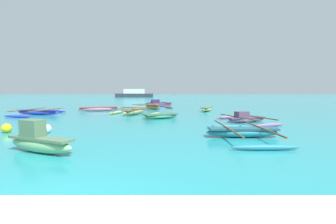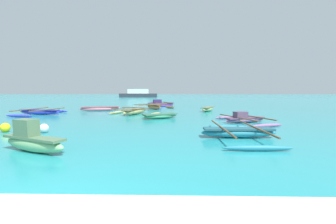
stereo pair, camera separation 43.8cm
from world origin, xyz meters
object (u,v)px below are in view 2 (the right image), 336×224
at_px(moored_boat_2, 33,140).
at_px(distant_ferry, 138,94).
at_px(moored_boat_1, 160,104).
at_px(mooring_buoy_0, 5,128).
at_px(moored_boat_8, 100,108).
at_px(moored_boat_5, 40,112).
at_px(moored_boat_9, 135,111).
at_px(moored_boat_6, 160,116).
at_px(moored_boat_4, 238,132).
at_px(moored_boat_0, 244,119).
at_px(mooring_buoy_1, 44,128).
at_px(moored_boat_7, 154,107).
at_px(moored_boat_3, 208,109).

height_order(moored_boat_2, distant_ferry, distant_ferry).
height_order(moored_boat_1, distant_ferry, distant_ferry).
xyz_separation_m(moored_boat_1, moored_boat_2, (-2.84, -22.29, 0.10)).
bearing_deg(moored_boat_1, mooring_buoy_0, -128.49).
height_order(moored_boat_2, moored_boat_8, moored_boat_2).
distance_m(moored_boat_5, moored_boat_9, 7.90).
distance_m(moored_boat_1, distant_ferry, 38.27).
relative_size(moored_boat_1, moored_boat_6, 1.56).
height_order(moored_boat_1, moored_boat_9, moored_boat_1).
distance_m(moored_boat_1, moored_boat_4, 20.43).
distance_m(moored_boat_2, distant_ferry, 59.84).
relative_size(moored_boat_0, mooring_buoy_1, 10.50).
xyz_separation_m(moored_boat_1, moored_boat_4, (4.46, -19.93, -0.05)).
bearing_deg(moored_boat_4, moored_boat_9, 122.43).
height_order(moored_boat_7, mooring_buoy_0, moored_boat_7).
relative_size(moored_boat_2, distant_ferry, 0.24).
distance_m(moored_boat_2, moored_boat_9, 11.56).
height_order(moored_boat_5, moored_boat_6, moored_boat_5).
relative_size(moored_boat_9, mooring_buoy_1, 10.19).
xyz_separation_m(moored_boat_0, moored_boat_7, (-6.50, 10.26, 0.03)).
relative_size(moored_boat_0, moored_boat_8, 1.16).
bearing_deg(moored_boat_8, moored_boat_3, -16.41).
bearing_deg(mooring_buoy_1, moored_boat_6, 47.11).
bearing_deg(distant_ferry, moored_boat_8, -85.80).
relative_size(moored_boat_0, moored_boat_4, 0.98).
height_order(moored_boat_3, mooring_buoy_0, mooring_buoy_0).
relative_size(moored_boat_8, mooring_buoy_0, 8.82).
bearing_deg(moored_boat_8, moored_boat_0, -49.62).
xyz_separation_m(moored_boat_8, mooring_buoy_0, (-0.93, -11.17, -0.02)).
relative_size(mooring_buoy_0, mooring_buoy_1, 1.03).
bearing_deg(moored_boat_0, moored_boat_7, 103.03).
distance_m(mooring_buoy_0, distant_ferry, 56.25).
xyz_separation_m(moored_boat_8, mooring_buoy_1, (1.01, -11.29, -0.03)).
distance_m(moored_boat_9, distant_ferry, 48.61).
distance_m(moored_boat_7, mooring_buoy_1, 14.41).
bearing_deg(moored_boat_2, moored_boat_9, 106.48).
bearing_deg(moored_boat_5, moored_boat_3, 23.25).
bearing_deg(moored_boat_9, moored_boat_6, -119.47).
bearing_deg(moored_boat_8, mooring_buoy_0, -110.58).
height_order(moored_boat_2, moored_boat_5, moored_boat_2).
xyz_separation_m(moored_boat_0, moored_boat_6, (-5.35, 1.93, -0.03)).
xyz_separation_m(moored_boat_7, distant_ferry, (-8.30, 42.46, 0.73)).
relative_size(moored_boat_7, moored_boat_8, 1.22).
distance_m(moored_boat_8, mooring_buoy_0, 11.21).
height_order(moored_boat_7, moored_boat_8, moored_boat_7).
bearing_deg(moored_boat_6, mooring_buoy_1, -162.20).
bearing_deg(moored_boat_2, distant_ferry, 118.81).
height_order(moored_boat_0, moored_boat_3, moored_boat_0).
relative_size(moored_boat_3, moored_boat_5, 0.55).
bearing_deg(distant_ferry, moored_boat_9, -81.49).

